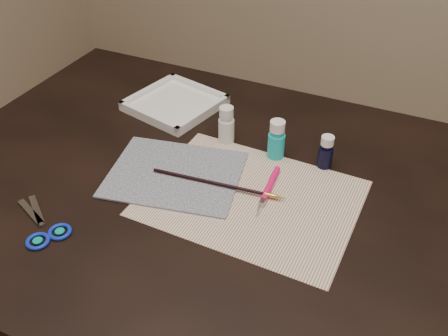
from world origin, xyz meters
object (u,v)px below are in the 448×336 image
at_px(canvas, 175,174).
at_px(paint_bottle_white, 226,125).
at_px(paper, 251,198).
at_px(paint_bottle_cyan, 276,139).
at_px(scissors, 36,221).
at_px(paint_bottle_navy, 326,152).
at_px(palette_tray, 175,103).

height_order(canvas, paint_bottle_white, paint_bottle_white).
xyz_separation_m(paper, paint_bottle_white, (-0.13, 0.16, 0.04)).
relative_size(paint_bottle_cyan, scissors, 0.54).
height_order(paint_bottle_navy, palette_tray, paint_bottle_navy).
distance_m(canvas, paint_bottle_navy, 0.32).
relative_size(paper, scissors, 2.44).
height_order(paper, paint_bottle_cyan, paint_bottle_cyan).
distance_m(paint_bottle_navy, scissors, 0.60).
bearing_deg(scissors, paper, -122.46).
bearing_deg(scissors, palette_tray, -70.60).
bearing_deg(paper, scissors, -145.37).
height_order(canvas, paint_bottle_cyan, paint_bottle_cyan).
bearing_deg(paper, paint_bottle_navy, 57.73).
bearing_deg(canvas, scissors, -125.32).
relative_size(paper, palette_tray, 2.06).
distance_m(paper, canvas, 0.17).
xyz_separation_m(paint_bottle_cyan, paint_bottle_navy, (0.11, 0.01, -0.01)).
height_order(canvas, scissors, scissors).
distance_m(paint_bottle_white, paint_bottle_cyan, 0.12).
distance_m(canvas, paint_bottle_cyan, 0.23).
height_order(paint_bottle_white, paint_bottle_cyan, paint_bottle_cyan).
xyz_separation_m(paint_bottle_white, paint_bottle_navy, (0.23, 0.00, -0.01)).
height_order(scissors, palette_tray, palette_tray).
bearing_deg(paper, paint_bottle_cyan, 91.84).
xyz_separation_m(paper, canvas, (-0.17, 0.00, 0.00)).
xyz_separation_m(paint_bottle_cyan, scissors, (-0.34, -0.39, -0.04)).
bearing_deg(palette_tray, canvas, -60.95).
height_order(paint_bottle_white, paint_bottle_navy, paint_bottle_white).
height_order(paint_bottle_cyan, paint_bottle_navy, paint_bottle_cyan).
xyz_separation_m(paint_bottle_navy, palette_tray, (-0.41, 0.08, -0.03)).
height_order(paint_bottle_white, palette_tray, paint_bottle_white).
relative_size(paint_bottle_navy, scissors, 0.45).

